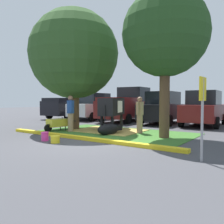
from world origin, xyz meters
name	(u,v)px	position (x,y,z in m)	size (l,w,h in m)	color
ground_plane	(87,142)	(0.00, 0.00, 0.00)	(80.00, 80.00, 0.00)	#424247
grass_island	(114,133)	(-0.53, 2.41, 0.01)	(6.89, 4.03, 0.02)	#386B28
curb_yellow	(81,138)	(-0.53, 0.25, 0.06)	(8.09, 0.24, 0.12)	yellow
hay_bedding	(108,130)	(-1.12, 2.81, 0.03)	(3.20, 2.40, 0.04)	tan
shade_tree_left	(74,54)	(-2.94, 2.39, 3.77)	(4.45, 4.45, 6.01)	brown
shade_tree_right	(165,34)	(1.89, 2.36, 3.99)	(3.30, 3.30, 5.67)	#4C3823
cow_holstein	(113,107)	(-1.07, 3.11, 1.15)	(1.46, 3.03, 1.61)	black
calf_lying	(109,129)	(-0.36, 1.80, 0.24)	(0.70, 1.33, 0.48)	black
person_handler	(71,112)	(-2.42, 1.59, 0.91)	(0.43, 0.37, 1.69)	#9E7F5B
person_visitor_near	(140,114)	(0.50, 2.94, 0.87)	(0.34, 0.53, 1.62)	#9E7F5B
wheelbarrow	(57,123)	(-3.12, 1.38, 0.39)	(0.77, 1.62, 0.63)	gold
parking_sign	(203,102)	(4.01, -0.44, 1.42)	(0.06, 0.44, 2.01)	#99999E
bucket_pink	(45,136)	(-1.37, -0.73, 0.17)	(0.28, 0.28, 0.32)	#EA3893
bucket_yellow	(55,139)	(-0.73, -0.81, 0.14)	(0.33, 0.33, 0.26)	yellow
pickup_truck_black	(74,105)	(-8.48, 8.02, 1.11)	(2.42, 5.49, 2.42)	black
hatchback_white	(94,107)	(-6.05, 7.70, 0.98)	(2.19, 4.48, 2.02)	silver
pickup_truck_maroon	(128,105)	(-3.19, 8.03, 1.11)	(2.42, 5.49, 2.42)	maroon
sedan_blue	(163,108)	(-0.46, 7.81, 0.98)	(2.19, 4.48, 2.02)	black
sedan_silver	(204,109)	(1.98, 7.96, 0.98)	(2.19, 4.48, 2.02)	maroon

